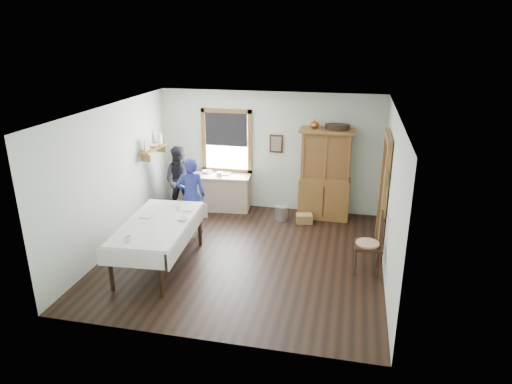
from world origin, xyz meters
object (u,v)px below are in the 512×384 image
figure_dark (181,183)px  woman_blue (191,199)px  dining_table (159,244)px  pail (282,213)px  work_counter (219,192)px  china_hutch (325,174)px  spindle_chair (368,243)px  wicker_basket (304,219)px

figure_dark → woman_blue: bearing=-64.7°
dining_table → pail: dining_table is taller
figure_dark → work_counter: bearing=21.0°
work_counter → china_hutch: 2.48m
china_hutch → spindle_chair: bearing=-67.2°
pail → wicker_basket: pail is taller
work_counter → spindle_chair: spindle_chair is taller
china_hutch → wicker_basket: 1.06m
work_counter → china_hutch: bearing=-3.8°
china_hutch → work_counter: bearing=-177.8°
spindle_chair → figure_dark: figure_dark is taller
spindle_chair → woman_blue: woman_blue is taller
china_hutch → figure_dark: 3.21m
dining_table → wicker_basket: bearing=47.0°
china_hutch → spindle_chair: (0.92, -2.31, -0.45)m
work_counter → pail: size_ratio=4.54×
dining_table → pail: (1.76, 2.52, -0.27)m
pail → figure_dark: (-2.29, -0.09, 0.56)m
spindle_chair → figure_dark: size_ratio=0.76×
dining_table → wicker_basket: dining_table is taller
china_hutch → wicker_basket: bearing=-129.5°
wicker_basket → pail: bearing=170.7°
spindle_chair → woman_blue: size_ratio=0.74×
work_counter → wicker_basket: (2.03, -0.39, -0.31)m
wicker_basket → figure_dark: figure_dark is taller
work_counter → pail: 1.58m
pail → figure_dark: 2.35m
china_hutch → dining_table: (-2.65, -2.88, -0.57)m
wicker_basket → work_counter: bearing=169.1°
work_counter → wicker_basket: size_ratio=4.28×
dining_table → figure_dark: figure_dark is taller
figure_dark → china_hutch: bearing=1.6°
work_counter → china_hutch: china_hutch is taller
wicker_basket → woman_blue: bearing=-156.0°
spindle_chair → pail: size_ratio=3.46×
dining_table → woman_blue: woman_blue is taller
work_counter → figure_dark: size_ratio=1.01×
work_counter → spindle_chair: size_ratio=1.31×
work_counter → spindle_chair: (3.33, -2.26, 0.14)m
china_hutch → woman_blue: 2.94m
work_counter → woman_blue: woman_blue is taller
work_counter → spindle_chair: 4.02m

